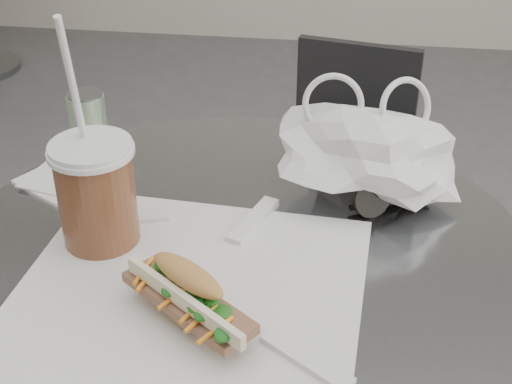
# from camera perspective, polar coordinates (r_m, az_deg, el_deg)

# --- Properties ---
(chair_far) EXTENTS (0.37, 0.40, 0.70)m
(chair_far) POSITION_cam_1_polar(r_m,az_deg,el_deg) (1.76, 6.39, -1.71)
(chair_far) COLOR #2B2B2E
(chair_far) RESTS_ON ground
(sandwich_paper) EXTENTS (0.43, 0.41, 0.00)m
(sandwich_paper) POSITION_cam_1_polar(r_m,az_deg,el_deg) (0.84, -5.52, -8.18)
(sandwich_paper) COLOR white
(sandwich_paper) RESTS_ON cafe_table
(banh_mi) EXTENTS (0.22, 0.20, 0.07)m
(banh_mi) POSITION_cam_1_polar(r_m,az_deg,el_deg) (0.79, -5.44, -8.31)
(banh_mi) COLOR #C27B49
(banh_mi) RESTS_ON sandwich_paper
(iced_coffee) EXTENTS (0.11, 0.11, 0.31)m
(iced_coffee) POSITION_cam_1_polar(r_m,az_deg,el_deg) (0.91, -12.65, -0.04)
(iced_coffee) COLOR brown
(iced_coffee) RESTS_ON cafe_table
(sunglasses) EXTENTS (0.12, 0.09, 0.06)m
(sunglasses) POSITION_cam_1_polar(r_m,az_deg,el_deg) (1.00, 10.88, -0.12)
(sunglasses) COLOR black
(sunglasses) RESTS_ON cafe_table
(plastic_bag) EXTENTS (0.29, 0.25, 0.12)m
(plastic_bag) POSITION_cam_1_polar(r_m,az_deg,el_deg) (1.01, 8.73, 2.98)
(plastic_bag) COLOR white
(plastic_bag) RESTS_ON cafe_table
(napkin_stack) EXTENTS (0.14, 0.14, 0.01)m
(napkin_stack) POSITION_cam_1_polar(r_m,az_deg,el_deg) (1.09, -15.28, 1.05)
(napkin_stack) COLOR white
(napkin_stack) RESTS_ON cafe_table
(drink_can) EXTENTS (0.06, 0.06, 0.11)m
(drink_can) POSITION_cam_1_polar(r_m,az_deg,el_deg) (1.12, -13.23, 5.18)
(drink_can) COLOR #66A25E
(drink_can) RESTS_ON cafe_table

